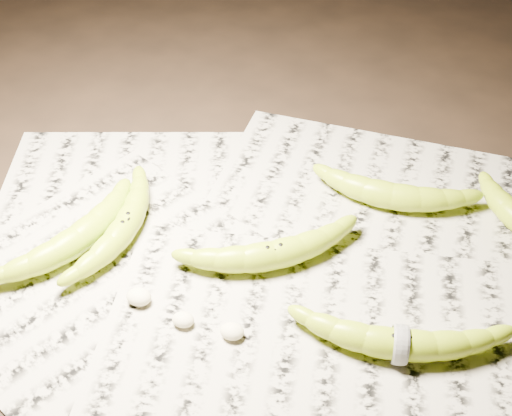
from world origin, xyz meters
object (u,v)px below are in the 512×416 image
(banana_left_a, at_px, (125,225))
(banana_center, at_px, (273,253))
(banana_taped, at_px, (400,343))
(banana_left_b, at_px, (77,237))
(banana_upper_a, at_px, (392,194))

(banana_left_a, distance_m, banana_center, 0.21)
(banana_taped, bearing_deg, banana_left_b, 164.28)
(banana_taped, bearing_deg, banana_upper_a, 91.18)
(banana_left_b, bearing_deg, banana_left_a, -27.51)
(banana_center, bearing_deg, banana_left_b, 158.04)
(banana_left_b, xyz_separation_m, banana_center, (0.26, 0.05, -0.00))
(banana_left_b, bearing_deg, banana_upper_a, -39.80)
(banana_center, relative_size, banana_taped, 0.94)
(banana_left_b, height_order, banana_upper_a, same)
(banana_left_b, distance_m, banana_center, 0.26)
(banana_left_a, bearing_deg, banana_upper_a, -63.12)
(banana_left_a, bearing_deg, banana_left_b, 131.28)
(banana_left_a, bearing_deg, banana_taped, -102.53)
(banana_center, bearing_deg, banana_taped, -60.57)
(banana_taped, distance_m, banana_upper_a, 0.26)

